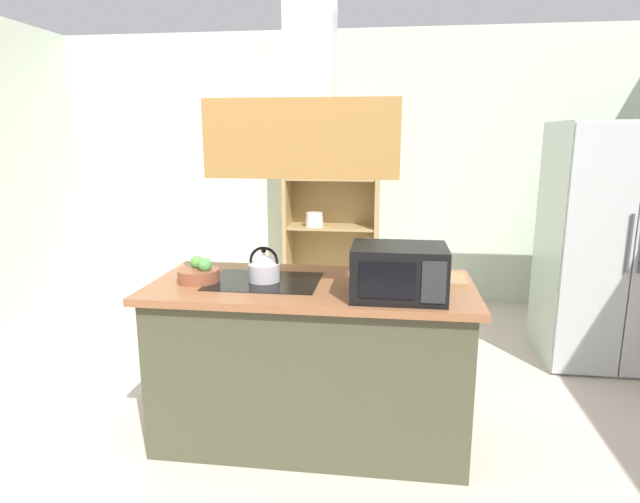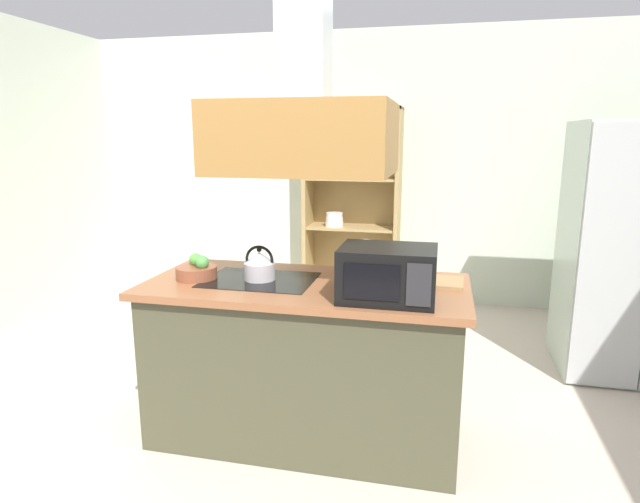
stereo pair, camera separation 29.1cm
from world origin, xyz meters
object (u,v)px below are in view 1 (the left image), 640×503
Objects in this scene: kettle at (264,267)px; microwave at (399,272)px; fruit_bowl at (199,273)px; dish_cabinet at (332,218)px; refrigerator at (611,245)px; cutting_board at (434,278)px; wine_glass_on_counter at (366,248)px.

kettle is 0.42× the size of microwave.
fruit_bowl is (-0.35, -0.05, -0.03)m from kettle.
microwave is 1.09m from fruit_bowl.
dish_cabinet is 2.56m from kettle.
refrigerator reaches higher than cutting_board.
refrigerator is 7.85× the size of fruit_bowl.
cutting_board is at bearing -139.14° from refrigerator.
dish_cabinet is at bearing 151.25° from refrigerator.
refrigerator is at bearing 40.86° from cutting_board.
dish_cabinet is 8.58× the size of fruit_bowl.
wine_glass_on_counter is at bearing -147.63° from refrigerator.
refrigerator is at bearing 32.37° from wine_glass_on_counter.
cutting_board is 0.74× the size of microwave.
microwave reaches higher than cutting_board.
cutting_board is (0.93, 0.15, -0.07)m from kettle.
dish_cabinet is 10.12× the size of kettle.
microwave is (0.72, -0.20, 0.05)m from kettle.
microwave is 0.46m from wine_glass_on_counter.
fruit_bowl is at bearing -170.87° from cutting_board.
cutting_board is at bearing 9.47° from kettle.
microwave is at bearing -135.65° from refrigerator.
cutting_board is at bearing 60.08° from microwave.
wine_glass_on_counter is at bearing 112.69° from microwave.
kettle is 0.94× the size of wine_glass_on_counter.
refrigerator is 2.08m from wine_glass_on_counter.
dish_cabinet is at bearing 80.40° from fruit_bowl.
wine_glass_on_counter reaches higher than kettle.
refrigerator is 1.81m from cutting_board.
dish_cabinet is 2.38m from wine_glass_on_counter.
fruit_bowl is at bearing -171.76° from kettle.
kettle is 0.94m from cutting_board.
wine_glass_on_counter is (-0.38, 0.08, 0.14)m from cutting_board.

